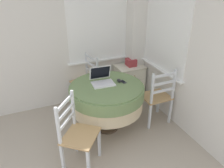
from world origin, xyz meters
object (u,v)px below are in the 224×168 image
Objects in this scene: dining_chair_near_back_window at (86,82)px; dining_chair_near_right_window at (157,97)px; dining_chair_camera_near at (77,135)px; laptop at (102,80)px; computer_mouse at (119,81)px; storage_box at (131,62)px; corner_cabinet at (129,81)px; round_dining_table at (107,95)px; cell_phone at (123,82)px.

dining_chair_near_back_window is 1.00× the size of dining_chair_near_right_window.
laptop is at bearing 47.90° from dining_chair_camera_near.
dining_chair_near_back_window is 1.45m from dining_chair_camera_near.
dining_chair_camera_near is at bearing -164.86° from dining_chair_near_right_window.
dining_chair_near_right_window is (0.59, -0.19, -0.32)m from computer_mouse.
storage_box is (1.42, 1.33, 0.25)m from dining_chair_camera_near.
dining_chair_near_back_window is at bearing 178.82° from storage_box.
storage_box is at bearing 15.98° from corner_cabinet.
dining_chair_near_right_window reaches higher than storage_box.
cell_phone is (0.27, 0.00, 0.17)m from round_dining_table.
corner_cabinet is at bearing -1.73° from dining_chair_near_back_window.
computer_mouse is 1.05m from corner_cabinet.
cell_phone is at bearing 0.57° from round_dining_table.
corner_cabinet is at bearing 44.65° from round_dining_table.
dining_chair_camera_near is at bearing -148.25° from cell_phone.
cell_phone is 0.92m from dining_chair_near_back_window.
dining_chair_near_right_window is at bearing -16.92° from cell_phone.
dining_chair_camera_near is at bearing -138.41° from round_dining_table.
dining_chair_near_back_window is at bearing 93.57° from laptop.
round_dining_table is 3.24× the size of laptop.
laptop is 0.36× the size of dining_chair_near_back_window.
dining_chair_near_back_window is (-0.34, 0.80, -0.30)m from cell_phone.
dining_chair_camera_near is (-0.53, -1.35, 0.00)m from dining_chair_near_back_window.
round_dining_table is 0.82m from dining_chair_near_back_window.
corner_cabinet is at bearing 90.47° from dining_chair_near_right_window.
dining_chair_camera_near is 5.17× the size of storage_box.
cell_phone is 0.96m from storage_box.
laptop is 1.17m from corner_cabinet.
storage_box reaches higher than corner_cabinet.
round_dining_table is at bearing -136.03° from storage_box.
corner_cabinet is (0.82, 0.68, -0.49)m from laptop.
dining_chair_near_back_window is at bearing 95.31° from round_dining_table.
laptop is at bearing 162.14° from cell_phone.
round_dining_table is 1.15× the size of dining_chair_near_back_window.
corner_cabinet is (-0.01, 0.94, -0.14)m from dining_chair_near_right_window.
dining_chair_near_right_window is at bearing -91.18° from storage_box.
corner_cabinet is at bearing 56.12° from cell_phone.
corner_cabinet is (1.40, 1.32, -0.14)m from dining_chair_camera_near.
cell_phone is 0.13× the size of dining_chair_camera_near.
round_dining_table is at bearing -179.43° from cell_phone.
dining_chair_near_right_window reaches higher than corner_cabinet.
cell_phone reaches higher than round_dining_table.
corner_cabinet is at bearing 43.36° from dining_chair_camera_near.
dining_chair_near_back_window is 0.93m from storage_box.
laptop is at bearing 107.37° from round_dining_table.
computer_mouse is 0.73× the size of cell_phone.
cell_phone is at bearing -25.15° from computer_mouse.
dining_chair_camera_near is at bearing -137.02° from storage_box.
dining_chair_near_back_window and dining_chair_camera_near have the same top height.
dining_chair_near_back_window and dining_chair_near_right_window have the same top height.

